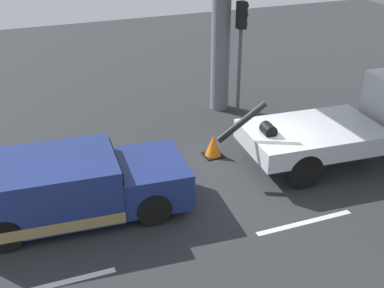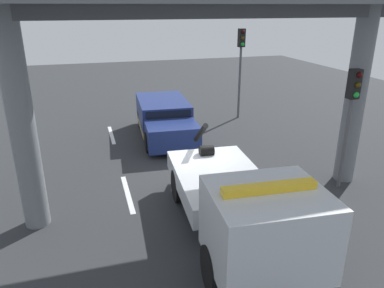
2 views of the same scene
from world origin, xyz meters
name	(u,v)px [view 1 (image 1 of 2)]	position (x,y,z in m)	size (l,w,h in m)	color
ground_plane	(258,178)	(0.00, 0.00, -0.05)	(60.00, 40.00, 0.10)	#2D3033
lane_stripe_west	(53,285)	(-6.00, -2.39, 0.00)	(2.60, 0.16, 0.01)	silver
lane_stripe_mid	(305,223)	(0.00, -2.39, 0.00)	(2.60, 0.16, 0.01)	silver
tow_truck_white	(371,119)	(3.62, -0.05, 1.20)	(7.32, 2.78, 2.46)	silver
towed_van_green	(69,188)	(-5.21, 0.00, 0.78)	(5.33, 2.51, 1.58)	navy
traffic_light_far	(241,33)	(1.52, 4.45, 2.87)	(0.39, 0.32, 3.92)	#515456
traffic_cone_orange	(213,146)	(-0.69, 1.61, 0.32)	(0.57, 0.57, 0.67)	orange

